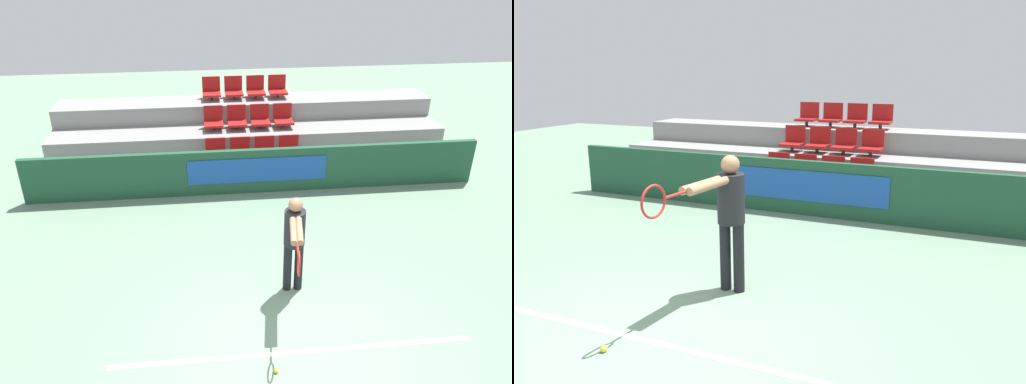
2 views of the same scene
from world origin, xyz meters
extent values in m
plane|color=gray|center=(0.00, 0.00, 0.00)|extent=(30.00, 30.00, 0.00)
cube|color=white|center=(0.00, -0.21, 0.00)|extent=(4.93, 0.08, 0.01)
cube|color=#1E4C33|center=(0.00, 4.45, 0.49)|extent=(9.56, 0.12, 0.98)
cube|color=#19479E|center=(0.02, 4.38, 0.54)|extent=(2.92, 0.02, 0.54)
cube|color=gray|center=(0.00, 5.00, 0.21)|extent=(9.16, 0.95, 0.43)
cube|color=gray|center=(0.00, 5.96, 0.43)|extent=(9.16, 0.95, 0.86)
cube|color=gray|center=(0.00, 6.91, 0.64)|extent=(9.16, 0.95, 1.29)
cylinder|color=#333333|center=(-0.82, 5.05, 0.49)|extent=(0.07, 0.07, 0.12)
cube|color=#A31919|center=(-0.82, 5.05, 0.58)|extent=(0.44, 0.46, 0.05)
cube|color=#A31919|center=(-0.82, 5.26, 0.78)|extent=(0.44, 0.04, 0.35)
cylinder|color=#333333|center=(-0.27, 5.05, 0.49)|extent=(0.07, 0.07, 0.12)
cube|color=#A31919|center=(-0.27, 5.05, 0.58)|extent=(0.44, 0.46, 0.05)
cube|color=#A31919|center=(-0.27, 5.26, 0.78)|extent=(0.44, 0.04, 0.35)
cylinder|color=#333333|center=(0.27, 5.05, 0.49)|extent=(0.07, 0.07, 0.12)
cube|color=#A31919|center=(0.27, 5.05, 0.58)|extent=(0.44, 0.46, 0.05)
cube|color=#A31919|center=(0.27, 5.26, 0.78)|extent=(0.44, 0.04, 0.35)
cylinder|color=#333333|center=(0.82, 5.05, 0.49)|extent=(0.07, 0.07, 0.12)
cube|color=#A31919|center=(0.82, 5.05, 0.58)|extent=(0.44, 0.46, 0.05)
cube|color=#A31919|center=(0.82, 5.26, 0.78)|extent=(0.44, 0.04, 0.35)
cylinder|color=#333333|center=(-0.82, 6.00, 0.92)|extent=(0.07, 0.07, 0.12)
cube|color=#A31919|center=(-0.82, 6.00, 1.00)|extent=(0.44, 0.46, 0.05)
cube|color=#A31919|center=(-0.82, 6.21, 1.20)|extent=(0.44, 0.04, 0.35)
cylinder|color=#333333|center=(-0.27, 6.00, 0.92)|extent=(0.07, 0.07, 0.12)
cube|color=#A31919|center=(-0.27, 6.00, 1.00)|extent=(0.44, 0.46, 0.05)
cube|color=#A31919|center=(-0.27, 6.21, 1.20)|extent=(0.44, 0.04, 0.35)
cylinder|color=#333333|center=(0.27, 6.00, 0.92)|extent=(0.07, 0.07, 0.12)
cube|color=#A31919|center=(0.27, 6.00, 1.00)|extent=(0.44, 0.46, 0.05)
cube|color=#A31919|center=(0.27, 6.21, 1.20)|extent=(0.44, 0.04, 0.35)
cylinder|color=#333333|center=(0.82, 6.00, 0.92)|extent=(0.07, 0.07, 0.12)
cube|color=#A31919|center=(0.82, 6.00, 1.00)|extent=(0.44, 0.46, 0.05)
cube|color=#A31919|center=(0.82, 6.21, 1.20)|extent=(0.44, 0.04, 0.35)
cylinder|color=#333333|center=(-0.82, 6.96, 1.35)|extent=(0.07, 0.07, 0.12)
cube|color=#A31919|center=(-0.82, 6.96, 1.43)|extent=(0.44, 0.46, 0.05)
cube|color=#A31919|center=(-0.82, 7.16, 1.63)|extent=(0.44, 0.04, 0.35)
cylinder|color=#333333|center=(-0.27, 6.96, 1.35)|extent=(0.07, 0.07, 0.12)
cube|color=#A31919|center=(-0.27, 6.96, 1.43)|extent=(0.44, 0.46, 0.05)
cube|color=#A31919|center=(-0.27, 7.16, 1.63)|extent=(0.44, 0.04, 0.35)
cylinder|color=#333333|center=(0.27, 6.96, 1.35)|extent=(0.07, 0.07, 0.12)
cube|color=#A31919|center=(0.27, 6.96, 1.43)|extent=(0.44, 0.46, 0.05)
cube|color=#A31919|center=(0.27, 7.16, 1.63)|extent=(0.44, 0.04, 0.35)
cylinder|color=#333333|center=(0.82, 6.96, 1.35)|extent=(0.07, 0.07, 0.12)
cube|color=#A31919|center=(0.82, 6.96, 1.43)|extent=(0.44, 0.46, 0.05)
cube|color=#A31919|center=(0.82, 7.16, 1.63)|extent=(0.44, 0.04, 0.35)
cylinder|color=black|center=(0.11, 1.13, 0.41)|extent=(0.13, 0.13, 0.83)
cylinder|color=black|center=(0.29, 1.13, 0.41)|extent=(0.13, 0.13, 0.83)
cylinder|color=black|center=(0.20, 1.13, 1.11)|extent=(0.31, 0.31, 0.57)
sphere|color=#9E7051|center=(0.20, 1.13, 1.51)|extent=(0.21, 0.21, 0.21)
cylinder|color=#9E7051|center=(0.09, 0.68, 1.36)|extent=(0.18, 0.62, 0.09)
cylinder|color=#9E7051|center=(0.18, 0.68, 1.36)|extent=(0.18, 0.62, 0.09)
cylinder|color=#AD231E|center=(0.07, 0.22, 1.36)|extent=(0.07, 0.30, 0.03)
torus|color=#AD231E|center=(0.03, -0.07, 1.36)|extent=(0.07, 0.32, 0.32)
sphere|color=#CCDB33|center=(-0.30, -0.51, 0.03)|extent=(0.07, 0.07, 0.07)
camera|label=1|loc=(-1.05, -5.01, 5.02)|focal=35.00mm
camera|label=2|loc=(2.68, -3.73, 2.54)|focal=35.00mm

